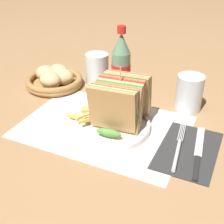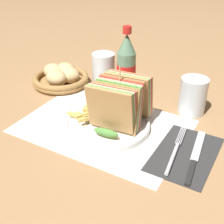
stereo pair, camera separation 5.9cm
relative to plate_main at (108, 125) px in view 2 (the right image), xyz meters
name	(u,v)px [view 2 (the right image)]	position (x,y,z in m)	size (l,w,h in m)	color
ground_plane	(105,130)	(0.00, -0.01, -0.01)	(4.00, 4.00, 0.00)	#9E754C
placemat	(103,126)	(-0.02, 0.00, -0.01)	(0.44, 0.31, 0.00)	silver
plate_main	(108,125)	(0.00, 0.00, 0.00)	(0.23, 0.23, 0.02)	white
club_sandwich	(120,103)	(0.02, 0.02, 0.07)	(0.13, 0.18, 0.16)	tan
fries_pile	(91,114)	(-0.05, 0.00, 0.02)	(0.12, 0.08, 0.02)	#E0B756
ketchup_blob	(99,110)	(-0.05, 0.03, 0.02)	(0.05, 0.04, 0.02)	maroon
napkin	(185,154)	(0.22, -0.01, -0.01)	(0.14, 0.21, 0.00)	#2D2D2D
fork	(174,153)	(0.19, -0.02, 0.00)	(0.04, 0.20, 0.01)	silver
knife	(195,156)	(0.24, -0.01, 0.00)	(0.04, 0.21, 0.00)	black
coke_bottle_near	(126,65)	(-0.06, 0.21, 0.08)	(0.06, 0.06, 0.22)	slate
glass_near	(193,98)	(0.17, 0.19, 0.04)	(0.08, 0.08, 0.11)	silver
glass_far	(104,71)	(-0.16, 0.24, 0.04)	(0.08, 0.08, 0.11)	silver
bread_basket	(61,78)	(-0.28, 0.16, 0.01)	(0.19, 0.19, 0.07)	olive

